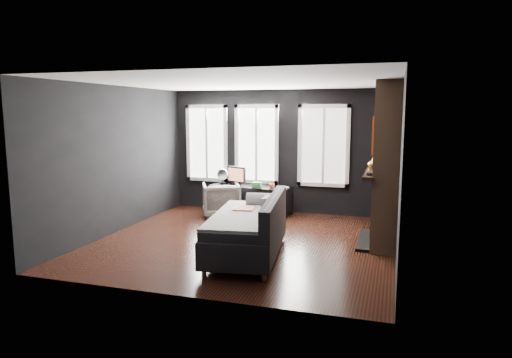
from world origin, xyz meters
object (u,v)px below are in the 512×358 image
(monitor, at_px, (237,175))
(mantel_vase, at_px, (373,163))
(sofa, at_px, (247,226))
(armchair, at_px, (221,198))
(book, at_px, (280,182))
(mug, at_px, (272,185))
(media_console, at_px, (251,200))

(monitor, height_order, mantel_vase, mantel_vase)
(sofa, distance_m, armchair, 2.80)
(sofa, height_order, book, sofa)
(book, xyz_separation_m, mantel_vase, (1.96, -1.01, 0.59))
(armchair, distance_m, monitor, 0.66)
(mug, relative_size, mantel_vase, 0.66)
(mantel_vase, bearing_deg, monitor, 160.36)
(monitor, distance_m, mantel_vase, 3.17)
(sofa, bearing_deg, book, 85.92)
(monitor, bearing_deg, mug, 18.84)
(media_console, height_order, book, book)
(armchair, relative_size, book, 3.44)
(monitor, height_order, mug, monitor)
(mug, xyz_separation_m, book, (0.16, 0.05, 0.05))
(armchair, bearing_deg, sofa, 93.54)
(monitor, relative_size, mug, 4.36)
(monitor, bearing_deg, media_console, 24.73)
(sofa, distance_m, media_console, 3.00)
(sofa, bearing_deg, mug, 89.35)
(monitor, bearing_deg, mantel_vase, 5.60)
(armchair, xyz_separation_m, mantel_vase, (3.15, -0.62, 0.93))
(media_console, distance_m, book, 0.79)
(monitor, bearing_deg, book, 22.68)
(book, height_order, mantel_vase, mantel_vase)
(media_console, distance_m, mantel_vase, 3.00)
(monitor, bearing_deg, sofa, -42.40)
(media_console, bearing_deg, sofa, -67.32)
(sofa, relative_size, monitor, 4.24)
(media_console, distance_m, mug, 0.62)
(armchair, height_order, mug, armchair)
(armchair, distance_m, book, 1.30)
(book, bearing_deg, sofa, -86.14)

